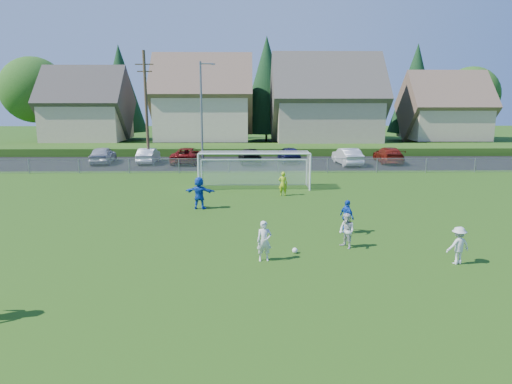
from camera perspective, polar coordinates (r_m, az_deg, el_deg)
The scene contains 23 objects.
ground at distance 15.64m, azimuth 0.44°, elevation -11.18°, with size 160.00×160.00×0.00m, color #193D0C.
asphalt_lot at distance 42.32m, azimuth -0.39°, elevation 3.65°, with size 60.00×60.00×0.00m, color black.
grass_embankment at distance 49.71m, azimuth -0.46°, elevation 5.35°, with size 70.00×6.00×0.80m, color #1E420F.
soccer_ball at distance 18.34m, azimuth 4.88°, elevation -7.29°, with size 0.22×0.22×0.22m, color white.
player_white_a at distance 17.28m, azimuth 1.03°, elevation -6.15°, with size 0.56×0.37×1.55m, color silver.
player_white_b at distance 19.05m, azimuth 11.28°, elevation -4.79°, with size 0.71×0.55×1.46m, color silver.
player_white_c at distance 18.55m, azimuth 23.95°, elevation -6.13°, with size 0.92×0.53×1.43m, color silver.
player_blue_a at distance 21.06m, azimuth 11.30°, elevation -3.05°, with size 0.90×0.38×1.54m, color blue.
player_blue_b at distance 25.27m, azimuth -7.09°, elevation -0.10°, with size 1.66×0.53×1.79m, color blue.
goalkeeper at distance 28.47m, azimuth 3.39°, elevation 1.04°, with size 0.55×0.36×1.51m, color #A1C817.
car_a at distance 44.45m, azimuth -18.60°, elevation 4.42°, with size 1.83×4.54×1.55m, color #A8AAB0.
car_b at distance 43.40m, azimuth -13.31°, elevation 4.46°, with size 1.48×4.23×1.39m, color silver.
car_c at distance 42.72m, azimuth -8.52°, elevation 4.56°, with size 2.38×5.17×1.44m, color #660D0B.
car_d at distance 41.94m, azimuth -0.77°, elevation 4.51°, with size 1.93×4.75×1.38m, color black.
car_e at distance 42.66m, azimuth 4.17°, elevation 4.69°, with size 1.77×4.41×1.50m, color #12133F.
car_f at distance 42.03m, azimuth 11.34°, elevation 4.39°, with size 1.61×4.61×1.52m, color silver.
car_g at distance 44.19m, azimuth 16.23°, elevation 4.47°, with size 2.03×5.01×1.45m, color maroon.
soccer_goal at distance 30.76m, azimuth -0.22°, elevation 3.53°, with size 7.42×1.90×2.50m.
chainlink_fence at distance 36.79m, azimuth -0.32°, elevation 3.36°, with size 52.06×0.06×1.20m.
streetlight at distance 40.60m, azimuth -6.76°, elevation 10.06°, with size 1.38×0.18×9.00m.
utility_pole at distance 42.39m, azimuth -13.56°, elevation 10.31°, with size 1.60×0.26×10.00m.
houses_row at distance 56.89m, azimuth 1.52°, elevation 13.18°, with size 53.90×11.45×13.27m.
tree_row at distance 63.13m, azimuth 0.42°, elevation 12.69°, with size 65.98×12.36×13.80m.
Camera 1 is at (-0.33, -14.37, 6.16)m, focal length 32.00 mm.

